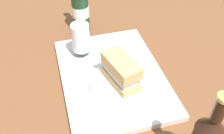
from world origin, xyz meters
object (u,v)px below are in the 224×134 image
Objects in this scene: plate at (121,83)px; sandwich at (120,70)px; beer_glass at (81,40)px; beer_bottle at (80,8)px.

plate is 1.34× the size of sandwich.
sandwich is (0.00, 0.00, 0.05)m from plate.
beer_glass is 0.18m from beer_bottle.
beer_glass is at bearing 170.05° from beer_bottle.
beer_bottle is at bearing 8.98° from plate.
beer_bottle is (0.18, -0.03, 0.02)m from beer_glass.
plate is at bearing -180.00° from sandwich.
sandwich is at bearing -171.08° from beer_bottle.
plate is 0.36m from beer_bottle.
plate is 0.20m from beer_glass.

